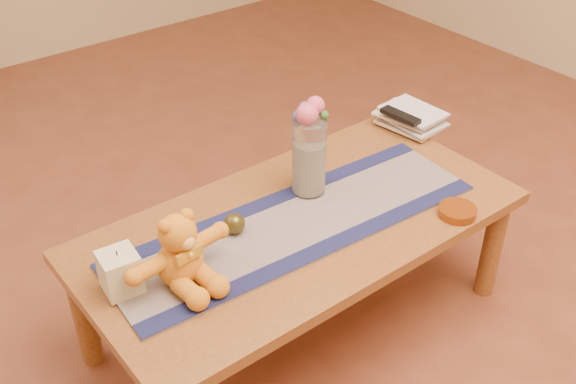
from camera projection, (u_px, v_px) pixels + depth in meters
floor at (299, 322)px, 2.42m from camera, size 5.50×5.50×0.00m
coffee_table_top at (300, 225)px, 2.17m from camera, size 1.40×0.70×0.04m
table_leg_fr at (492, 247)px, 2.43m from camera, size 0.07×0.07×0.41m
table_leg_bl at (84, 314)px, 2.17m from camera, size 0.07×0.07×0.41m
table_leg_br at (378, 176)px, 2.81m from camera, size 0.07×0.07×0.41m
persian_runner at (296, 224)px, 2.14m from camera, size 1.22×0.42×0.01m
runner_border_near at (324, 248)px, 2.04m from camera, size 1.20×0.13×0.00m
runner_border_far at (271, 201)px, 2.23m from camera, size 1.20×0.13×0.00m
teddy_bear at (178, 249)px, 1.87m from camera, size 0.34×0.29×0.21m
pillar_candle at (120, 272)px, 1.86m from camera, size 0.11×0.11×0.12m
candle_wick at (117, 253)px, 1.82m from camera, size 0.00×0.00×0.01m
glass_vase at (309, 157)px, 2.21m from camera, size 0.11×0.11×0.26m
potpourri_fill at (309, 167)px, 2.23m from camera, size 0.09×0.09×0.18m
rose_left at (307, 115)px, 2.10m from camera, size 0.07×0.07×0.07m
rose_right at (315, 106)px, 2.12m from camera, size 0.06×0.06×0.06m
blue_flower_back at (305, 108)px, 2.15m from camera, size 0.04×0.04×0.04m
blue_flower_side at (298, 116)px, 2.12m from camera, size 0.04×0.04×0.04m
leaf_sprig at (324, 115)px, 2.13m from camera, size 0.03×0.03×0.03m
bronze_ball at (234, 223)px, 2.08m from camera, size 0.09×0.09×0.07m
book_bottom at (397, 132)px, 2.59m from camera, size 0.20×0.25×0.02m
book_lower at (399, 128)px, 2.58m from camera, size 0.17×0.23×0.02m
book_upper at (396, 124)px, 2.57m from camera, size 0.21×0.25×0.02m
book_top at (399, 119)px, 2.56m from camera, size 0.18×0.23×0.02m
tv_remote at (400, 116)px, 2.54m from camera, size 0.06×0.16×0.02m
amber_dish at (457, 211)px, 2.18m from camera, size 0.15×0.15×0.03m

